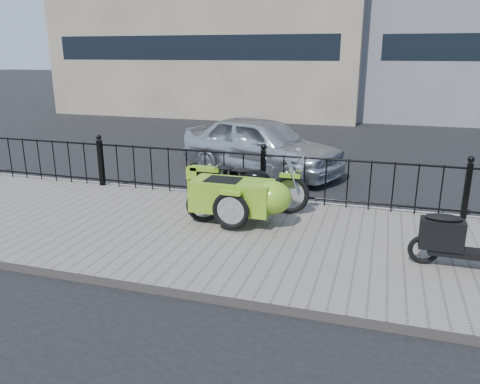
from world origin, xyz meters
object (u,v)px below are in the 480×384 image
(spare_tire, at_px, (203,206))
(sedan_car, at_px, (261,145))
(scooter, at_px, (461,240))
(motorcycle_sidecar, at_px, (245,194))

(spare_tire, distance_m, sedan_car, 3.90)
(spare_tire, relative_size, sedan_car, 0.14)
(spare_tire, bearing_deg, sedan_car, 90.51)
(scooter, height_order, sedan_car, sedan_car)
(motorcycle_sidecar, relative_size, spare_tire, 3.99)
(spare_tire, xyz_separation_m, sedan_car, (-0.03, 3.89, 0.28))
(motorcycle_sidecar, bearing_deg, spare_tire, -158.50)
(sedan_car, bearing_deg, scooter, -119.82)
(spare_tire, bearing_deg, scooter, -9.19)
(scooter, bearing_deg, motorcycle_sidecar, 164.62)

